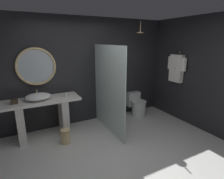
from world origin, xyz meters
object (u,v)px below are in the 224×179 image
(rain_shower_head, at_px, (140,32))
(toilet, at_px, (137,105))
(hanging_bathrobe, at_px, (177,67))
(waste_bin, at_px, (65,136))
(tissue_box, at_px, (14,102))
(tumbler_cup, at_px, (66,95))
(round_wall_mirror, at_px, (36,67))
(vessel_sink, at_px, (38,97))

(rain_shower_head, distance_m, toilet, 1.98)
(hanging_bathrobe, distance_m, waste_bin, 3.16)
(tissue_box, xyz_separation_m, hanging_bathrobe, (3.74, -0.57, 0.50))
(tumbler_cup, bearing_deg, rain_shower_head, -0.55)
(rain_shower_head, distance_m, waste_bin, 3.02)
(round_wall_mirror, xyz_separation_m, rain_shower_head, (2.46, -0.33, 0.76))
(tumbler_cup, xyz_separation_m, tissue_box, (-1.01, 0.01, -0.00))
(round_wall_mirror, bearing_deg, waste_bin, -66.98)
(vessel_sink, xyz_separation_m, waste_bin, (0.39, -0.50, -0.76))
(round_wall_mirror, bearing_deg, tumbler_cup, -31.43)
(hanging_bathrobe, distance_m, toilet, 1.47)
(tumbler_cup, distance_m, hanging_bathrobe, 2.84)
(rain_shower_head, bearing_deg, tumbler_cup, 179.45)
(tumbler_cup, distance_m, toilet, 2.09)
(rain_shower_head, relative_size, waste_bin, 0.87)
(waste_bin, bearing_deg, hanging_bathrobe, -1.64)
(waste_bin, bearing_deg, toilet, 14.10)
(tissue_box, bearing_deg, toilet, 1.16)
(vessel_sink, xyz_separation_m, tissue_box, (-0.44, -0.01, -0.03))
(vessel_sink, height_order, waste_bin, vessel_sink)
(tumbler_cup, distance_m, waste_bin, 0.89)
(tumbler_cup, xyz_separation_m, toilet, (2.00, 0.07, -0.61))
(vessel_sink, height_order, tissue_box, vessel_sink)
(vessel_sink, relative_size, tissue_box, 4.01)
(round_wall_mirror, xyz_separation_m, toilet, (2.51, -0.24, -1.22))
(hanging_bathrobe, bearing_deg, tissue_box, 171.38)
(tissue_box, bearing_deg, hanging_bathrobe, -8.62)
(tumbler_cup, height_order, tissue_box, tumbler_cup)
(tissue_box, distance_m, round_wall_mirror, 0.85)
(toilet, bearing_deg, waste_bin, -165.90)
(tissue_box, distance_m, hanging_bathrobe, 3.82)
(round_wall_mirror, bearing_deg, hanging_bathrobe, -15.05)
(waste_bin, bearing_deg, vessel_sink, 128.31)
(toilet, xyz_separation_m, waste_bin, (-2.17, -0.55, -0.12))
(vessel_sink, distance_m, waste_bin, 0.99)
(hanging_bathrobe, bearing_deg, toilet, 139.68)
(vessel_sink, relative_size, hanging_bathrobe, 0.68)
(round_wall_mirror, relative_size, toilet, 1.35)
(tissue_box, height_order, rain_shower_head, rain_shower_head)
(toilet, bearing_deg, tissue_box, -178.84)
(round_wall_mirror, distance_m, rain_shower_head, 2.59)
(tissue_box, bearing_deg, waste_bin, -30.14)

